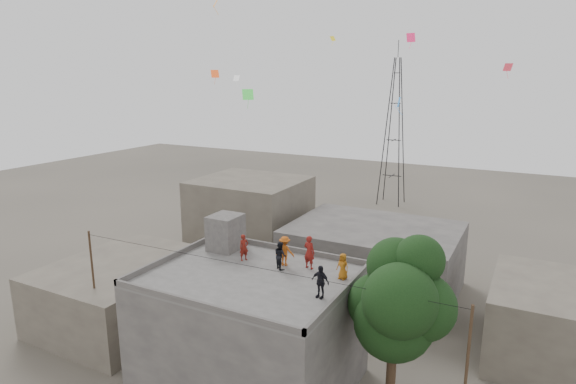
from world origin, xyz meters
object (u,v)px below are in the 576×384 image
at_px(person_red_adult, 309,252).
at_px(person_dark_adult, 320,282).
at_px(transmission_tower, 394,132).
at_px(tree, 399,302).
at_px(stair_head_box, 226,232).

distance_m(person_red_adult, person_dark_adult, 3.40).
bearing_deg(transmission_tower, person_dark_adult, -78.71).
distance_m(tree, person_red_adult, 5.46).
bearing_deg(person_dark_adult, person_red_adult, 132.57).
bearing_deg(tree, stair_head_box, 169.26).
relative_size(tree, person_dark_adult, 6.02).
height_order(stair_head_box, person_dark_adult, stair_head_box).
relative_size(person_red_adult, person_dark_adult, 1.16).
bearing_deg(transmission_tower, tree, -73.91).
distance_m(stair_head_box, tree, 10.80).
height_order(stair_head_box, person_red_adult, stair_head_box).
xyz_separation_m(stair_head_box, tree, (10.57, -2.00, -1.00)).
relative_size(stair_head_box, tree, 0.22).
relative_size(transmission_tower, person_red_adult, 11.43).
relative_size(transmission_tower, person_dark_adult, 13.22).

